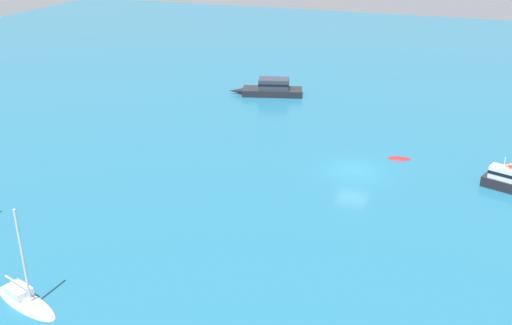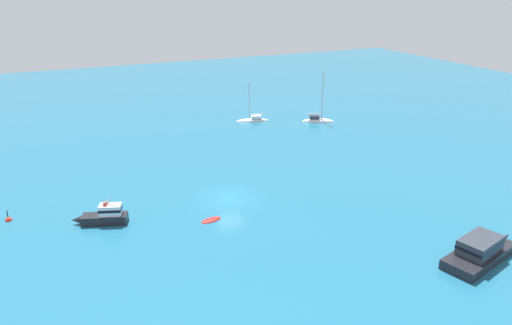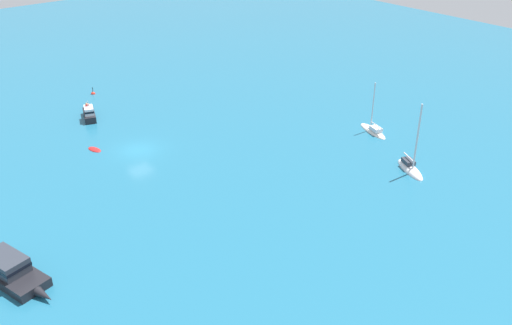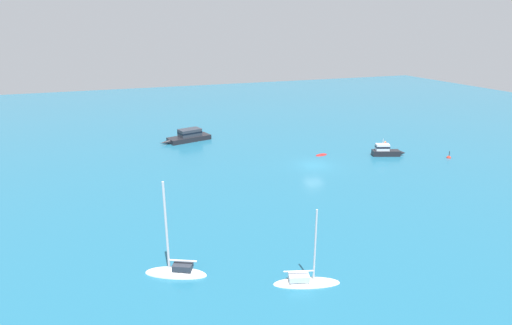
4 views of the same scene
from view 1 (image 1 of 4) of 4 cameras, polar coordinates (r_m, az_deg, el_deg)
ground_plane at (r=47.59m, az=9.48°, el=-0.75°), size 160.00×160.00×0.00m
skiff at (r=50.54m, az=13.69°, el=0.34°), size 2.02×1.25×0.33m
powerboat at (r=47.21m, az=23.34°, el=-1.71°), size 4.72×2.54×2.46m
ketch at (r=34.08m, az=-21.44°, el=-12.38°), size 4.93×2.66×6.09m
powerboat_1 at (r=66.52m, az=1.52°, el=7.20°), size 8.39×4.16×1.89m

